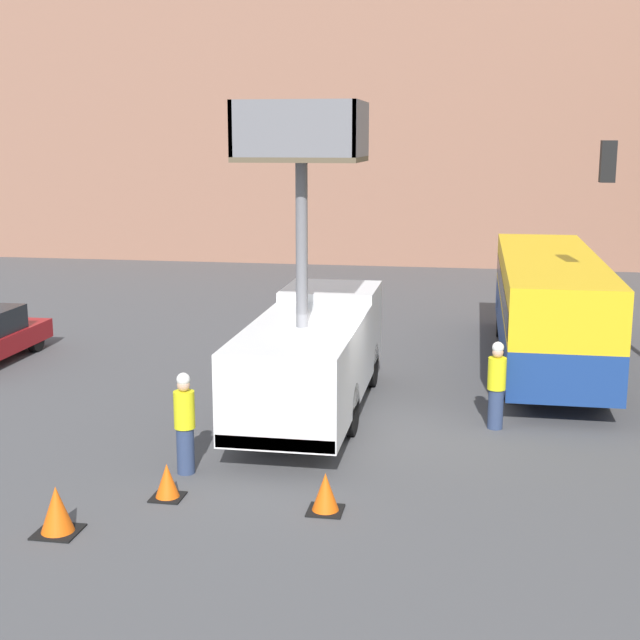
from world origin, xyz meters
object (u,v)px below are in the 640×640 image
at_px(utility_truck, 313,347).
at_px(road_worker_near_truck, 185,423).
at_px(road_worker_directing, 496,385).
at_px(traffic_cone_far_side, 57,511).
at_px(city_bus, 548,300).
at_px(traffic_cone_near_truck, 167,482).
at_px(traffic_cone_mid_road, 325,493).

relative_size(utility_truck, road_worker_near_truck, 3.97).
relative_size(road_worker_near_truck, road_worker_directing, 1.01).
bearing_deg(traffic_cone_far_side, road_worker_directing, 43.07).
bearing_deg(traffic_cone_far_side, utility_truck, 66.86).
height_order(city_bus, traffic_cone_near_truck, city_bus).
bearing_deg(road_worker_near_truck, road_worker_directing, -135.91).
bearing_deg(road_worker_directing, traffic_cone_far_side, -20.09).
height_order(road_worker_near_truck, road_worker_directing, road_worker_near_truck).
relative_size(city_bus, road_worker_directing, 5.80).
height_order(utility_truck, road_worker_directing, utility_truck).
xyz_separation_m(city_bus, road_worker_near_truck, (-7.02, -9.22, -0.81)).
bearing_deg(traffic_cone_far_side, traffic_cone_near_truck, 52.66).
distance_m(city_bus, traffic_cone_near_truck, 12.59).
bearing_deg(city_bus, road_worker_directing, 147.32).
distance_m(city_bus, road_worker_near_truck, 11.62).
bearing_deg(road_worker_directing, city_bus, -167.34).
xyz_separation_m(road_worker_directing, traffic_cone_near_truck, (-5.54, -4.72, -0.65)).
bearing_deg(utility_truck, road_worker_directing, -3.83).
bearing_deg(city_bus, traffic_cone_far_side, 127.16).
relative_size(road_worker_directing, traffic_cone_near_truck, 3.06).
height_order(utility_truck, traffic_cone_far_side, utility_truck).
relative_size(traffic_cone_near_truck, traffic_cone_far_side, 0.80).
xyz_separation_m(road_worker_near_truck, traffic_cone_far_side, (-1.16, -2.75, -0.59)).
xyz_separation_m(utility_truck, road_worker_near_truck, (-1.65, -3.82, -0.59)).
xyz_separation_m(road_worker_directing, traffic_cone_far_side, (-6.75, -6.31, -0.58)).
relative_size(road_worker_near_truck, traffic_cone_far_side, 2.48).
distance_m(traffic_cone_near_truck, traffic_cone_far_side, 2.00).
distance_m(traffic_cone_mid_road, traffic_cone_far_side, 4.22).
relative_size(utility_truck, road_worker_directing, 4.01).
relative_size(city_bus, traffic_cone_mid_road, 16.37).
bearing_deg(traffic_cone_mid_road, road_worker_near_truck, 155.83).
bearing_deg(road_worker_near_truck, utility_truck, -101.73).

